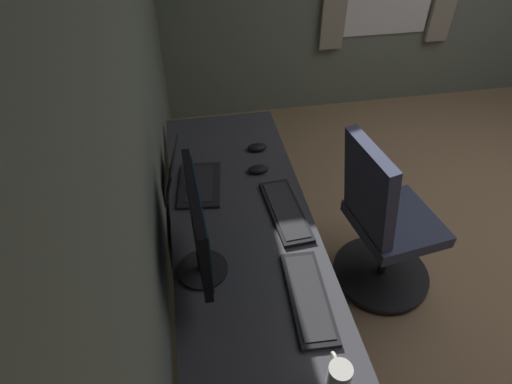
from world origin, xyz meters
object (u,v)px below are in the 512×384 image
object	(u,v)px
mouse_main	(257,147)
coffee_mug	(339,375)
mouse_spare	(258,169)
laptop_leftmost	(189,179)
keyboard_spare	(308,297)
office_chair	(383,226)
keyboard_main	(286,211)
monitor_primary	(198,227)
drawer_pedestal	(235,258)

from	to	relation	value
mouse_main	coffee_mug	bearing A→B (deg)	-179.12
mouse_main	mouse_spare	bearing A→B (deg)	170.96
coffee_mug	mouse_main	bearing A→B (deg)	0.88
laptop_leftmost	keyboard_spare	xyz separation A→B (m)	(-0.73, -0.40, -0.04)
coffee_mug	office_chair	world-z (taller)	office_chair
keyboard_main	office_chair	distance (m)	0.63
keyboard_main	mouse_spare	size ratio (longest dim) A/B	4.12
laptop_leftmost	mouse_spare	xyz separation A→B (m)	(0.05, -0.35, -0.03)
mouse_main	monitor_primary	bearing A→B (deg)	155.03
mouse_spare	coffee_mug	distance (m)	1.11
mouse_spare	keyboard_main	bearing A→B (deg)	-167.74
office_chair	monitor_primary	bearing A→B (deg)	110.07
laptop_leftmost	coffee_mug	world-z (taller)	laptop_leftmost
laptop_leftmost	office_chair	xyz separation A→B (m)	(-0.18, -0.98, -0.32)
drawer_pedestal	coffee_mug	distance (m)	1.01
drawer_pedestal	mouse_spare	size ratio (longest dim) A/B	6.68
drawer_pedestal	mouse_spare	bearing A→B (deg)	-36.13
monitor_primary	mouse_main	bearing A→B (deg)	-24.97
keyboard_spare	coffee_mug	world-z (taller)	coffee_mug
monitor_primary	office_chair	world-z (taller)	monitor_primary
laptop_leftmost	coffee_mug	distance (m)	1.13
office_chair	mouse_main	bearing A→B (deg)	54.85
monitor_primary	keyboard_main	xyz separation A→B (m)	(0.27, -0.40, -0.23)
drawer_pedestal	monitor_primary	bearing A→B (deg)	154.99
laptop_leftmost	mouse_spare	size ratio (longest dim) A/B	3.51
drawer_pedestal	mouse_main	bearing A→B (deg)	-24.93
coffee_mug	keyboard_spare	bearing A→B (deg)	0.97
office_chair	drawer_pedestal	bearing A→B (deg)	89.23
drawer_pedestal	mouse_spare	world-z (taller)	mouse_spare
drawer_pedestal	mouse_spare	distance (m)	0.48
keyboard_spare	mouse_main	xyz separation A→B (m)	(0.97, 0.01, 0.01)
mouse_spare	office_chair	bearing A→B (deg)	-110.14
laptop_leftmost	mouse_main	size ratio (longest dim) A/B	3.51
monitor_primary	laptop_leftmost	xyz separation A→B (m)	(0.53, 0.02, -0.20)
laptop_leftmost	mouse_main	distance (m)	0.45
drawer_pedestal	monitor_primary	xyz separation A→B (m)	(-0.36, 0.17, 0.63)
office_chair	keyboard_spare	bearing A→B (deg)	133.43
office_chair	keyboard_main	bearing A→B (deg)	98.54
monitor_primary	coffee_mug	distance (m)	0.68
monitor_primary	mouse_main	xyz separation A→B (m)	(0.77, -0.36, -0.23)
keyboard_main	coffee_mug	bearing A→B (deg)	178.69
laptop_leftmost	mouse_main	world-z (taller)	laptop_leftmost
coffee_mug	office_chair	distance (m)	1.10
keyboard_spare	coffee_mug	bearing A→B (deg)	-179.03
monitor_primary	laptop_leftmost	world-z (taller)	monitor_primary
laptop_leftmost	mouse_spare	distance (m)	0.36
laptop_leftmost	mouse_spare	bearing A→B (deg)	-81.78
monitor_primary	keyboard_spare	distance (m)	0.49
office_chair	laptop_leftmost	bearing A→B (deg)	79.59
monitor_primary	mouse_spare	bearing A→B (deg)	-29.52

